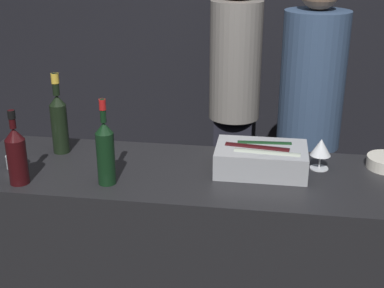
% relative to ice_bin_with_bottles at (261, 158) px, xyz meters
% --- Properties ---
extents(wall_back_chalkboard, '(6.40, 0.06, 2.80)m').
position_rel_ice_bin_with_bottles_xyz_m(wall_back_chalkboard, '(-0.31, 1.88, 0.34)').
color(wall_back_chalkboard, black).
rests_on(wall_back_chalkboard, ground_plane).
extents(bar_counter, '(2.03, 0.63, 0.99)m').
position_rel_ice_bin_with_bottles_xyz_m(bar_counter, '(-0.31, -0.05, -0.56)').
color(bar_counter, black).
rests_on(bar_counter, ground_plane).
extents(ice_bin_with_bottles, '(0.40, 0.26, 0.12)m').
position_rel_ice_bin_with_bottles_xyz_m(ice_bin_with_bottles, '(0.00, 0.00, 0.00)').
color(ice_bin_with_bottles, '#9EA0A5').
rests_on(ice_bin_with_bottles, bar_counter).
extents(wine_glass, '(0.09, 0.09, 0.14)m').
position_rel_ice_bin_with_bottles_xyz_m(wine_glass, '(0.26, 0.07, 0.03)').
color(wine_glass, silver).
rests_on(wine_glass, bar_counter).
extents(candle_votive, '(0.08, 0.08, 0.06)m').
position_rel_ice_bin_with_bottles_xyz_m(candle_votive, '(-1.10, -0.12, -0.04)').
color(candle_votive, silver).
rests_on(candle_votive, bar_counter).
extents(red_wine_bottle_burgundy, '(0.08, 0.08, 0.37)m').
position_rel_ice_bin_with_bottles_xyz_m(red_wine_bottle_burgundy, '(-0.64, -0.22, 0.08)').
color(red_wine_bottle_burgundy, black).
rests_on(red_wine_bottle_burgundy, bar_counter).
extents(champagne_bottle, '(0.08, 0.08, 0.39)m').
position_rel_ice_bin_with_bottles_xyz_m(champagne_bottle, '(-0.96, 0.08, 0.10)').
color(champagne_bottle, black).
rests_on(champagne_bottle, bar_counter).
extents(red_wine_bottle_black_foil, '(0.08, 0.08, 0.32)m').
position_rel_ice_bin_with_bottles_xyz_m(red_wine_bottle_black_foil, '(-1.01, -0.27, 0.07)').
color(red_wine_bottle_black_foil, black).
rests_on(red_wine_bottle_black_foil, bar_counter).
extents(person_in_hoodie, '(0.36, 0.36, 1.81)m').
position_rel_ice_bin_with_bottles_xyz_m(person_in_hoodie, '(0.25, 0.76, -0.04)').
color(person_in_hoodie, black).
rests_on(person_in_hoodie, ground_plane).
extents(person_blond_tee, '(0.33, 0.33, 1.80)m').
position_rel_ice_bin_with_bottles_xyz_m(person_blond_tee, '(-0.21, 1.20, -0.04)').
color(person_blond_tee, black).
rests_on(person_blond_tee, ground_plane).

